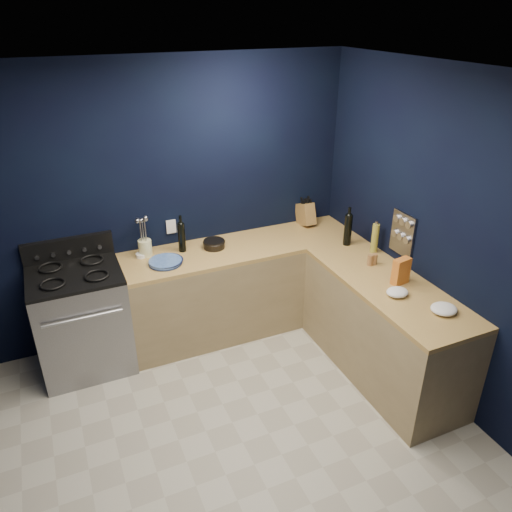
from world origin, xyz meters
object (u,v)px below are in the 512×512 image
plate_stack (165,262)px  crouton_bag (401,271)px  knife_block (306,214)px  utensil_crock (145,248)px  gas_range (83,322)px

plate_stack → crouton_bag: (1.68, -1.11, 0.09)m
plate_stack → knife_block: size_ratio=1.29×
crouton_bag → utensil_crock: bearing=133.4°
utensil_crock → crouton_bag: 2.25m
gas_range → knife_block: bearing=5.6°
gas_range → knife_block: 2.40m
gas_range → utensil_crock: 0.84m
crouton_bag → plate_stack: bearing=136.7°
knife_block → utensil_crock: bearing=179.7°
gas_range → knife_block: knife_block is taller
knife_block → crouton_bag: knife_block is taller
utensil_crock → gas_range: bearing=-164.5°
utensil_crock → crouton_bag: crouton_bag is taller
gas_range → crouton_bag: crouton_bag is taller
gas_range → knife_block: size_ratio=4.09×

